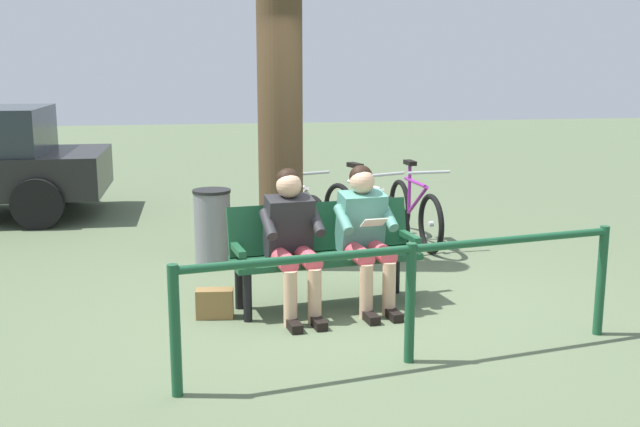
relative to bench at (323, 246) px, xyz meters
The scene contains 11 objects.
ground_plane 0.60m from the bench, 134.53° to the left, with size 40.00×40.00×0.00m, color #566647.
bench is the anchor object (origin of this frame).
person_reading 0.39m from the bench, 160.27° to the left, with size 0.53×0.80×1.20m.
person_companion 0.39m from the bench, 34.57° to the left, with size 0.53×0.80×1.20m.
handbag 1.04m from the bench, 12.47° to the left, with size 0.30×0.14×0.24m, color olive.
tree_trunk 1.71m from the bench, 81.54° to the right, with size 0.45×0.45×3.17m, color #4C3823.
litter_bin 1.71m from the bench, 58.65° to the right, with size 0.39×0.39×0.78m.
bicycle_silver 2.47m from the bench, 125.60° to the right, with size 0.48×1.68×0.94m.
bicycle_green 2.08m from the bench, 112.99° to the right, with size 0.69×1.60×0.94m.
bicycle_red 2.14m from the bench, 91.18° to the right, with size 0.64×1.62×0.94m.
railing_fence 1.42m from the bench, 104.42° to the left, with size 3.24×0.60×0.85m.
Camera 1 is at (1.35, 5.85, 2.04)m, focal length 41.92 mm.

